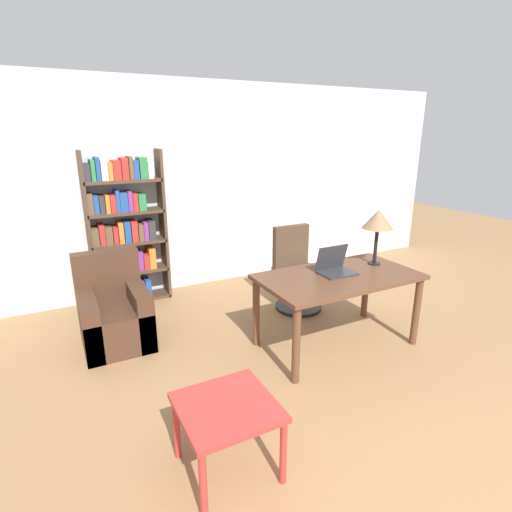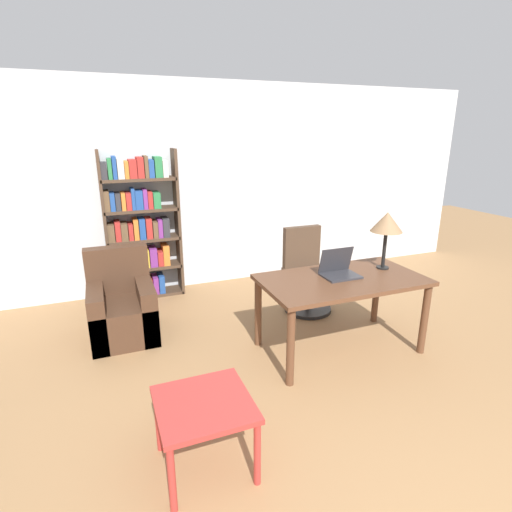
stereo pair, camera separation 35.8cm
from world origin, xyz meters
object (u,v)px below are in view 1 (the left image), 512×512
object	(u,v)px
side_table_blue	(227,415)
laptop	(335,267)
armchair	(114,315)
bookshelf	(124,232)
desk	(338,284)
office_chair	(296,272)
table_lamp	(378,220)

from	to	relation	value
side_table_blue	laptop	bearing A→B (deg)	32.52
laptop	side_table_blue	xyz separation A→B (m)	(-1.59, -1.02, -0.39)
armchair	bookshelf	distance (m)	1.22
desk	bookshelf	distance (m)	2.65
office_chair	armchair	bearing A→B (deg)	176.96
table_lamp	laptop	bearing A→B (deg)	-177.45
desk	armchair	bearing A→B (deg)	151.29
desk	side_table_blue	xyz separation A→B (m)	(-1.59, -0.95, -0.24)
laptop	armchair	size ratio (longest dim) A/B	0.38
office_chair	side_table_blue	world-z (taller)	office_chair
office_chair	armchair	size ratio (longest dim) A/B	1.10
office_chair	table_lamp	bearing A→B (deg)	-65.77
office_chair	desk	bearing A→B (deg)	-98.72
desk	armchair	xyz separation A→B (m)	(-1.95, 1.07, -0.35)
table_lamp	side_table_blue	bearing A→B (deg)	-153.95
office_chair	bookshelf	world-z (taller)	bookshelf
side_table_blue	table_lamp	bearing A→B (deg)	26.05
bookshelf	side_table_blue	bearing A→B (deg)	-89.33
laptop	table_lamp	xyz separation A→B (m)	(0.53, 0.02, 0.41)
side_table_blue	bookshelf	size ratio (longest dim) A/B	0.31
desk	laptop	world-z (taller)	laptop
table_lamp	side_table_blue	size ratio (longest dim) A/B	0.99
office_chair	side_table_blue	size ratio (longest dim) A/B	1.71
laptop	office_chair	world-z (taller)	laptop
desk	table_lamp	distance (m)	0.78
desk	table_lamp	xyz separation A→B (m)	(0.54, 0.09, 0.56)
desk	bookshelf	xyz separation A→B (m)	(-1.63, 2.08, 0.25)
table_lamp	office_chair	bearing A→B (deg)	114.23
side_table_blue	bookshelf	bearing A→B (deg)	90.67
laptop	armchair	xyz separation A→B (m)	(-1.96, 1.00, -0.51)
table_lamp	side_table_blue	xyz separation A→B (m)	(-2.13, -1.04, -0.80)
table_lamp	bookshelf	size ratio (longest dim) A/B	0.31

